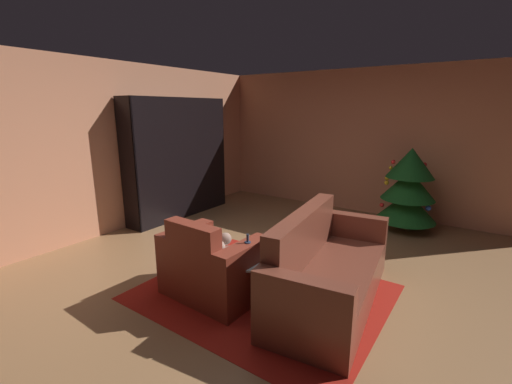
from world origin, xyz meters
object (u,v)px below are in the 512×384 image
object	(u,v)px
bookshelf_unit	(184,158)
coffee_table	(250,259)
book_stack_on_table	(248,251)
couch_red	(326,272)
decorated_tree	(408,188)
armchair_red	(211,267)
bottle_on_table	(248,252)

from	to	relation	value
bookshelf_unit	coffee_table	world-z (taller)	bookshelf_unit
bookshelf_unit	book_stack_on_table	xyz separation A→B (m)	(2.58, -1.60, -0.55)
couch_red	coffee_table	xyz separation A→B (m)	(-0.68, -0.35, 0.09)
bookshelf_unit	decorated_tree	distance (m)	3.79
couch_red	book_stack_on_table	bearing A→B (deg)	-155.76
armchair_red	decorated_tree	bearing A→B (deg)	69.68
armchair_red	bottle_on_table	bearing A→B (deg)	9.83
armchair_red	bottle_on_table	distance (m)	0.48
book_stack_on_table	bottle_on_table	xyz separation A→B (m)	(0.13, -0.19, 0.09)
coffee_table	couch_red	bearing A→B (deg)	27.08
armchair_red	decorated_tree	distance (m)	3.48
couch_red	book_stack_on_table	distance (m)	0.81
couch_red	decorated_tree	bearing A→B (deg)	85.65
coffee_table	bottle_on_table	size ratio (longest dim) A/B	2.29
armchair_red	couch_red	size ratio (longest dim) A/B	0.49
coffee_table	book_stack_on_table	xyz separation A→B (m)	(-0.04, 0.02, 0.07)
armchair_red	book_stack_on_table	world-z (taller)	armchair_red
bottle_on_table	decorated_tree	world-z (taller)	decorated_tree
couch_red	decorated_tree	world-z (taller)	decorated_tree
bookshelf_unit	couch_red	world-z (taller)	bookshelf_unit
armchair_red	coffee_table	size ratio (longest dim) A/B	1.44
bookshelf_unit	bottle_on_table	xyz separation A→B (m)	(2.71, -1.79, -0.47)
couch_red	bookshelf_unit	bearing A→B (deg)	158.87
book_stack_on_table	bottle_on_table	distance (m)	0.25
bookshelf_unit	couch_red	distance (m)	3.61
couch_red	armchair_red	bearing A→B (deg)	-149.68
armchair_red	book_stack_on_table	bearing A→B (deg)	43.03
book_stack_on_table	couch_red	bearing A→B (deg)	24.24
book_stack_on_table	armchair_red	bearing A→B (deg)	-136.97
bottle_on_table	book_stack_on_table	bearing A→B (deg)	124.52
armchair_red	coffee_table	world-z (taller)	armchair_red
armchair_red	couch_red	world-z (taller)	couch_red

